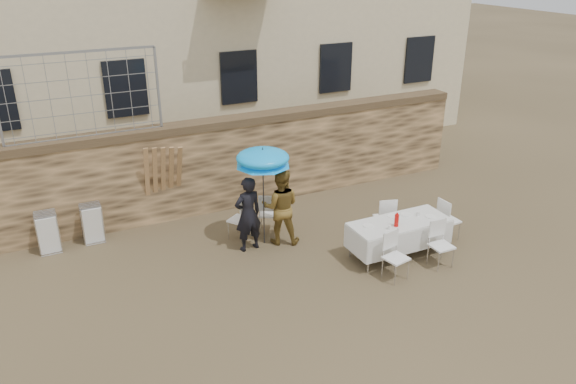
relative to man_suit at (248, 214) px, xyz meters
name	(u,v)px	position (x,y,z in m)	size (l,w,h in m)	color
ground	(322,314)	(0.28, -2.71, -0.82)	(80.00, 80.00, 0.00)	brown
stone_wall	(223,164)	(0.28, 2.29, 0.28)	(13.00, 0.50, 2.20)	olive
chain_link_fence	(81,96)	(-2.72, 2.29, 2.28)	(3.20, 0.06, 1.80)	gray
man_suit	(248,214)	(0.00, 0.00, 0.00)	(0.60, 0.39, 1.65)	black
woman_dress	(281,207)	(0.75, 0.00, 0.02)	(0.82, 0.64, 1.69)	olive
umbrella	(263,161)	(0.40, 0.10, 1.09)	(1.15, 1.15, 2.03)	#3F3F44
couple_chair_left	(239,218)	(0.00, 0.55, -0.34)	(0.48, 0.48, 0.96)	white
couple_chair_right	(268,212)	(0.70, 0.55, -0.34)	(0.48, 0.48, 0.96)	white
banquet_table	(400,223)	(2.72, -1.56, -0.09)	(2.10, 0.85, 0.78)	silver
soda_bottle	(397,220)	(2.52, -1.71, 0.08)	(0.09, 0.09, 0.26)	red
table_chair_front_left	(396,257)	(2.12, -2.31, -0.34)	(0.48, 0.48, 0.96)	white
table_chair_front_right	(442,245)	(3.22, -2.31, -0.34)	(0.48, 0.48, 0.96)	white
table_chair_back	(384,217)	(2.92, -0.76, -0.34)	(0.48, 0.48, 0.96)	white
table_chair_side	(449,219)	(4.12, -1.46, -0.34)	(0.48, 0.48, 0.96)	white
chair_stack_left	(47,228)	(-3.83, 1.92, -0.36)	(0.46, 0.55, 0.92)	white
chair_stack_right	(91,220)	(-2.93, 1.92, -0.36)	(0.46, 0.47, 0.92)	white
wood_planks	(161,184)	(-1.33, 1.99, 0.18)	(0.70, 0.20, 2.00)	#A37749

